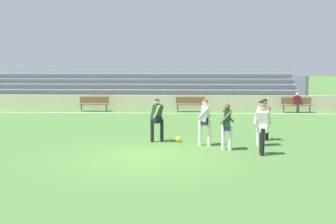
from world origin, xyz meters
The scene contains 15 objects.
ground_plane centered at (0.00, 0.00, 0.00)m, with size 160.00×160.00×0.00m, color #477033.
field_line_sideline centered at (0.00, 11.40, 0.00)m, with size 44.00×0.12×0.01m, color white.
sideline_wall centered at (0.00, 13.17, 0.47)m, with size 48.00×0.16×0.94m, color beige.
bleacher_stand centered at (-3.62, 16.15, 1.16)m, with size 25.65×4.16×2.72m.
bench_near_bin centered at (1.52, 12.15, 0.55)m, with size 1.80×0.40×0.90m.
bench_far_right centered at (-4.43, 12.15, 0.55)m, with size 1.80×0.40×0.90m.
bench_centre_sideline centered at (7.93, 12.15, 0.55)m, with size 1.80×0.40×0.90m.
spectator_seated centered at (7.93, 12.03, 0.70)m, with size 0.36×0.42×1.21m.
player_dark_on_ball centered at (0.15, 2.55, 0.98)m, with size 0.51×0.67×1.65m.
player_white_dropping_back centered at (1.93, 1.93, 1.01)m, with size 0.51×0.59×1.69m.
player_white_trailing_run centered at (3.93, 1.97, 0.97)m, with size 0.62×0.49×1.64m.
player_white_challenging centered at (4.26, 3.02, 0.96)m, with size 0.47×0.70×1.62m.
player_white_pressing_high centered at (3.72, 0.53, 0.99)m, with size 0.64×0.50×1.67m.
player_dark_wide_left centered at (2.65, 1.22, 0.96)m, with size 0.53×0.49×1.62m.
soccer_ball centered at (0.96, 2.55, 0.11)m, with size 0.22×0.22×0.22m, color yellow.
Camera 1 is at (1.25, -12.57, 2.98)m, focal length 43.39 mm.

